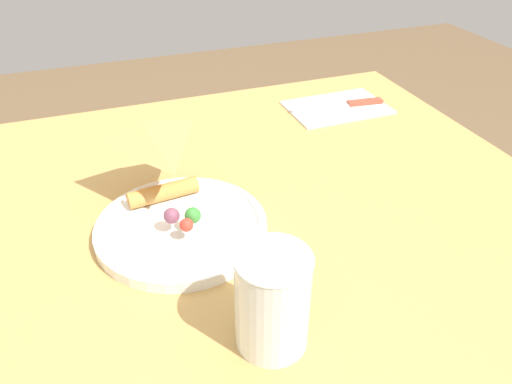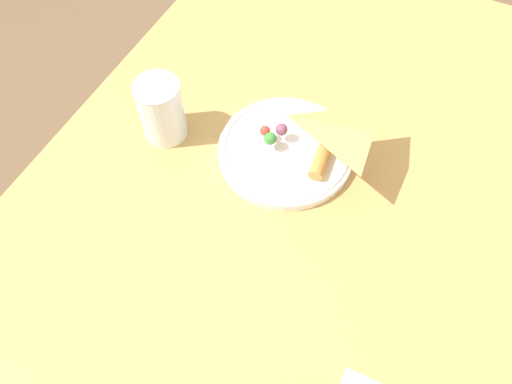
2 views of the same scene
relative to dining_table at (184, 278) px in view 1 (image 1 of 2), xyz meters
The scene contains 5 objects.
dining_table is the anchor object (origin of this frame).
plate_pizza 0.13m from the dining_table, 84.13° to the left, with size 0.23×0.23×0.05m.
milk_glass 0.29m from the dining_table, 101.20° to the left, with size 0.08×0.08×0.11m.
napkin_folded 0.48m from the dining_table, 146.60° to the right, with size 0.20×0.13×0.00m.
butter_knife 0.48m from the dining_table, 147.37° to the right, with size 0.20×0.04×0.01m.
Camera 1 is at (0.09, 0.56, 1.20)m, focal length 35.00 mm.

